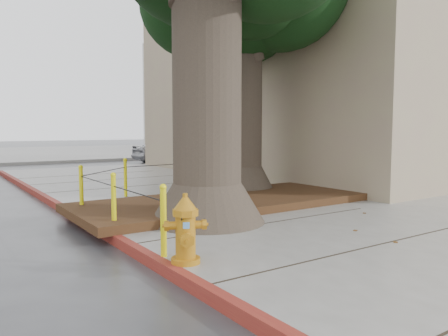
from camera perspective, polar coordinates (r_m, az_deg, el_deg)
name	(u,v)px	position (r m, az deg, el deg)	size (l,w,h in m)	color
ground	(336,266)	(6.04, 14.43, -12.28)	(140.00, 140.00, 0.00)	#28282B
sidewalk_main	(421,197)	(12.23, 24.30, -3.42)	(16.00, 26.00, 0.15)	slate
sidewalk_far	(89,152)	(35.38, -17.18, 2.06)	(16.00, 20.00, 0.15)	slate
curb_red	(120,242)	(6.93, -13.45, -9.36)	(0.14, 26.00, 0.16)	maroon
planter_bed	(225,202)	(9.44, 0.13, -4.41)	(6.40, 2.60, 0.16)	black
building_corner	(345,51)	(19.17, 15.50, 14.54)	(12.00, 13.00, 10.00)	gray
building_side_white	(225,96)	(36.18, 0.12, 9.36)	(10.00, 10.00, 9.00)	silver
building_side_grey	(241,87)	(44.64, 2.17, 10.47)	(12.00, 14.00, 12.00)	slate
tree_far	(250,2)	(11.93, 3.37, 20.79)	(4.50, 3.80, 7.17)	#4C3F33
bollard_ring	(139,185)	(8.95, -11.02, -2.22)	(3.79, 5.39, 0.95)	yellow
fire_hydrant	(186,229)	(5.38, -5.05, -7.99)	(0.47, 0.47, 0.86)	#BE7913
car_silver	(168,150)	(23.99, -7.34, 2.32)	(1.55, 3.85, 1.31)	#ACADB2
car_red	(196,147)	(27.20, -3.73, 2.71)	(1.43, 4.11, 1.35)	maroon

